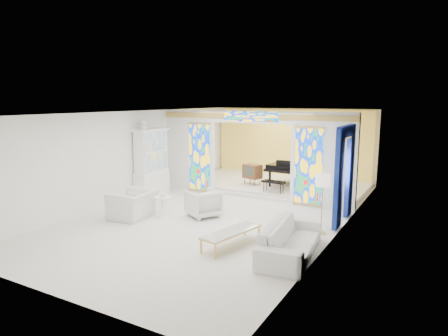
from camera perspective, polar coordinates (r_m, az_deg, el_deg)
The scene contains 24 objects.
floor at distance 12.19m, azimuth -0.14°, elevation -6.32°, with size 12.00×12.00×0.00m, color silver.
ceiling at distance 11.71m, azimuth -0.15°, elevation 7.92°, with size 7.00×12.00×0.02m, color silver.
wall_back at distance 17.29m, azimuth 9.65°, elevation 3.41°, with size 7.00×0.02×3.00m, color silver.
wall_front at distance 7.36m, azimuth -23.81°, elevation -5.93°, with size 7.00×0.02×3.00m, color silver.
wall_left at distance 13.89m, azimuth -12.84°, elevation 1.76°, with size 0.02×12.00×3.00m, color silver.
wall_right at distance 10.62m, azimuth 16.57°, elevation -0.84°, with size 0.02×12.00×3.00m, color silver.
partition_wall at distance 13.59m, azimuth 3.98°, elevation 2.46°, with size 7.00×0.22×3.00m.
stained_glass_left at distance 14.52m, azimuth -3.48°, elevation 1.54°, with size 0.90×0.04×2.40m, color gold.
stained_glass_right at distance 12.82m, azimuth 11.99°, elevation 0.23°, with size 0.90×0.04×2.40m, color gold.
stained_glass_transom at distance 13.40m, azimuth 3.85°, elevation 7.37°, with size 2.00×0.04×0.34m, color gold.
alcove_platform at distance 15.76m, azimuth 7.18°, elevation -2.34°, with size 6.80×3.80×0.18m, color silver.
gold_curtain_back at distance 17.18m, azimuth 9.52°, elevation 3.38°, with size 6.70×0.10×2.90m, color #F2CA54.
chandelier at distance 15.27m, azimuth 7.94°, elevation 6.58°, with size 0.48×0.48×0.30m, color gold.
blue_drapes at distance 11.30m, azimuth 16.88°, elevation 0.17°, with size 0.14×1.85×2.65m.
china_cabinet at distance 14.20m, azimuth -10.33°, elevation 0.67°, with size 0.56×1.46×2.72m.
armchair_left at distance 11.81m, azimuth -12.89°, elevation -5.12°, with size 1.22×1.06×0.79m, color white.
armchair_right at distance 11.67m, azimuth -3.00°, elevation -5.05°, with size 0.85×0.87×0.79m, color white.
sofa at distance 8.98m, azimuth 9.52°, elevation -10.03°, with size 2.48×0.97×0.72m, color silver.
side_table at distance 11.74m, azimuth -8.75°, elevation -5.08°, with size 0.57×0.57×0.60m.
vase at distance 11.67m, azimuth -8.79°, elevation -3.68°, with size 0.16×0.16×0.17m, color white.
coffee_table at distance 9.38m, azimuth 1.06°, elevation -9.12°, with size 0.86×1.76×0.38m.
floor_lamp at distance 10.29m, azimuth 13.93°, elevation -2.12°, with size 0.45×0.45×1.54m.
grand_piano at distance 15.22m, azimuth 9.88°, elevation 0.11°, with size 1.68×2.54×1.00m.
tv_console at distance 15.20m, azimuth 4.06°, elevation -0.49°, with size 0.76×0.62×0.76m.
Camera 1 is at (5.73, -10.21, 3.39)m, focal length 32.00 mm.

